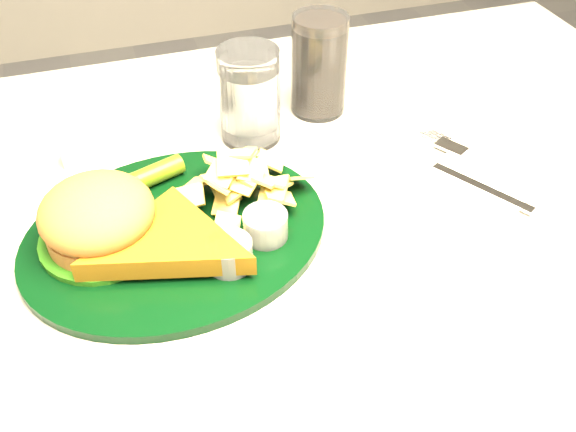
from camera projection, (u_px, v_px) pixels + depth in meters
name	position (u px, v px, depth m)	size (l,w,h in m)	color
table	(270.00, 412.00, 0.93)	(1.20, 0.80, 0.75)	#AAA699
dinner_plate	(173.00, 211.00, 0.63)	(0.31, 0.26, 0.07)	black
water_glass	(250.00, 96.00, 0.76)	(0.07, 0.07, 0.12)	silver
cola_glass	(319.00, 65.00, 0.80)	(0.07, 0.07, 0.13)	black
fork_napkin	(477.00, 183.00, 0.71)	(0.12, 0.16, 0.01)	white
spoon	(158.00, 274.00, 0.61)	(0.04, 0.15, 0.01)	silver
ramekin	(78.00, 154.00, 0.74)	(0.04, 0.04, 0.03)	silver
wrapped_straw	(243.00, 168.00, 0.74)	(0.18, 0.06, 0.01)	silver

